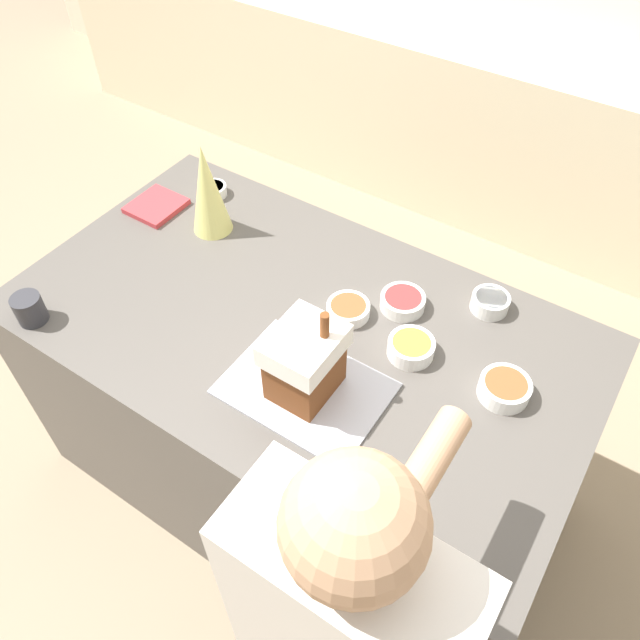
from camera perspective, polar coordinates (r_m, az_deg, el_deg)
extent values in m
plane|color=gray|center=(2.60, -1.46, -13.52)|extent=(12.00, 12.00, 0.00)
cube|color=beige|center=(3.62, 17.66, 15.43)|extent=(6.00, 0.60, 0.93)
cube|color=#514C47|center=(2.22, -1.68, -7.99)|extent=(1.75, 1.00, 0.89)
cube|color=#B2B2BC|center=(1.71, -1.35, -6.26)|extent=(0.43, 0.32, 0.01)
cube|color=brown|center=(1.65, -1.40, -4.69)|extent=(0.15, 0.18, 0.15)
cube|color=white|center=(1.57, -1.47, -2.31)|extent=(0.17, 0.20, 0.07)
cylinder|color=brown|center=(1.51, 0.43, -0.48)|extent=(0.02, 0.02, 0.07)
cone|color=#DBD675|center=(2.12, -10.27, 11.65)|extent=(0.14, 0.14, 0.32)
cylinder|color=white|center=(1.88, 2.59, 0.96)|extent=(0.13, 0.13, 0.04)
cylinder|color=brown|center=(1.87, 2.61, 1.27)|extent=(0.11, 0.11, 0.01)
cylinder|color=white|center=(2.36, -9.75, 11.61)|extent=(0.10, 0.10, 0.04)
cylinder|color=green|center=(2.35, -9.80, 11.90)|extent=(0.08, 0.08, 0.01)
cylinder|color=white|center=(1.79, 8.31, -2.53)|extent=(0.13, 0.13, 0.05)
cylinder|color=yellow|center=(1.77, 8.38, -2.15)|extent=(0.11, 0.11, 0.01)
cylinder|color=silver|center=(1.91, 7.56, 1.66)|extent=(0.14, 0.14, 0.04)
cylinder|color=red|center=(1.90, 7.61, 2.00)|extent=(0.11, 0.11, 0.01)
cylinder|color=white|center=(1.75, 16.50, -6.04)|extent=(0.14, 0.14, 0.05)
cylinder|color=brown|center=(1.74, 16.63, -5.66)|extent=(0.11, 0.11, 0.01)
cylinder|color=silver|center=(1.96, 15.28, 1.55)|extent=(0.11, 0.11, 0.05)
cylinder|color=#4770DB|center=(1.94, 15.39, 1.93)|extent=(0.09, 0.09, 0.01)
cube|color=#B23338|center=(2.34, -14.74, 10.05)|extent=(0.17, 0.18, 0.02)
cylinder|color=#2D2D33|center=(2.03, -25.03, 0.93)|extent=(0.09, 0.09, 0.09)
cube|color=silver|center=(1.26, 2.31, -25.86)|extent=(0.42, 0.19, 0.61)
sphere|color=tan|center=(0.87, 3.16, -18.28)|extent=(0.21, 0.21, 0.21)
cylinder|color=tan|center=(1.20, 7.98, -15.84)|extent=(0.07, 0.42, 0.07)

